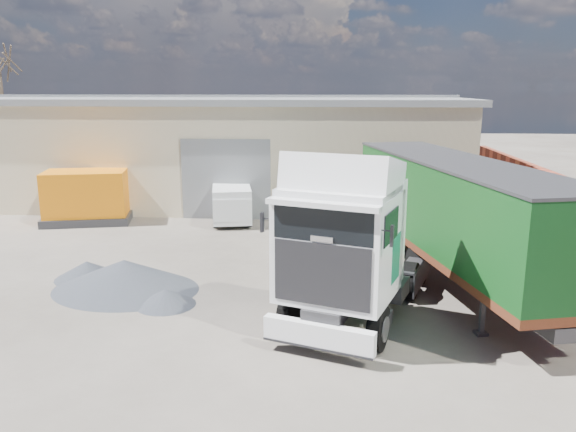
# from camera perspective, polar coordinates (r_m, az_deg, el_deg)

# --- Properties ---
(ground) EXTENTS (120.00, 120.00, 0.00)m
(ground) POSITION_cam_1_polar(r_m,az_deg,el_deg) (15.85, -5.45, -8.65)
(ground) COLOR #292621
(ground) RESTS_ON ground
(warehouse) EXTENTS (30.60, 12.60, 5.42)m
(warehouse) POSITION_cam_1_polar(r_m,az_deg,el_deg) (31.85, -11.54, 7.00)
(warehouse) COLOR beige
(warehouse) RESTS_ON ground
(brick_boundary_wall) EXTENTS (0.35, 26.00, 2.50)m
(brick_boundary_wall) POSITION_cam_1_polar(r_m,az_deg,el_deg) (22.86, 27.09, -0.03)
(brick_boundary_wall) COLOR maroon
(brick_boundary_wall) RESTS_ON ground
(tractor_unit) EXTENTS (4.55, 6.95, 4.44)m
(tractor_unit) POSITION_cam_1_polar(r_m,az_deg,el_deg) (13.93, 6.30, -3.60)
(tractor_unit) COLOR black
(tractor_unit) RESTS_ON ground
(box_trailer) EXTENTS (4.91, 11.55, 3.76)m
(box_trailer) POSITION_cam_1_polar(r_m,az_deg,el_deg) (17.38, 16.40, 0.70)
(box_trailer) COLOR #2D2D30
(box_trailer) RESTS_ON ground
(panel_van) EXTENTS (2.33, 4.19, 1.62)m
(panel_van) POSITION_cam_1_polar(r_m,az_deg,el_deg) (25.03, -5.75, 1.40)
(panel_van) COLOR black
(panel_van) RESTS_ON ground
(orange_skip) EXTENTS (4.06, 3.03, 2.28)m
(orange_skip) POSITION_cam_1_polar(r_m,az_deg,el_deg) (26.14, -19.75, 1.54)
(orange_skip) COLOR #2D2D30
(orange_skip) RESTS_ON ground
(gravel_heap) EXTENTS (5.09, 4.84, 0.91)m
(gravel_heap) POSITION_cam_1_polar(r_m,az_deg,el_deg) (17.27, -16.42, -5.81)
(gravel_heap) COLOR black
(gravel_heap) RESTS_ON ground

